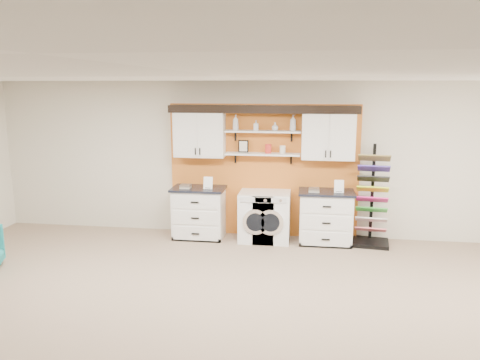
# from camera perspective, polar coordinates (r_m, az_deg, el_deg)

# --- Properties ---
(floor) EXTENTS (10.00, 10.00, 0.00)m
(floor) POSITION_cam_1_polar(r_m,az_deg,el_deg) (5.18, -1.55, -20.16)
(floor) COLOR gray
(floor) RESTS_ON ground
(ceiling) EXTENTS (10.00, 10.00, 0.00)m
(ceiling) POSITION_cam_1_polar(r_m,az_deg,el_deg) (4.42, -1.75, 12.54)
(ceiling) COLOR white
(ceiling) RESTS_ON wall_back
(wall_back) EXTENTS (10.00, 0.00, 10.00)m
(wall_back) POSITION_cam_1_polar(r_m,az_deg,el_deg) (8.49, 2.89, 2.51)
(wall_back) COLOR beige
(wall_back) RESTS_ON floor
(accent_panel) EXTENTS (3.40, 0.07, 2.40)m
(accent_panel) POSITION_cam_1_polar(r_m,az_deg,el_deg) (8.49, 2.85, 1.14)
(accent_panel) COLOR #C66721
(accent_panel) RESTS_ON wall_back
(upper_cabinet_left) EXTENTS (0.90, 0.35, 0.84)m
(upper_cabinet_left) POSITION_cam_1_polar(r_m,az_deg,el_deg) (8.40, -4.95, 5.69)
(upper_cabinet_left) COLOR white
(upper_cabinet_left) RESTS_ON wall_back
(upper_cabinet_right) EXTENTS (0.90, 0.35, 0.84)m
(upper_cabinet_right) POSITION_cam_1_polar(r_m,az_deg,el_deg) (8.20, 10.71, 5.39)
(upper_cabinet_right) COLOR white
(upper_cabinet_right) RESTS_ON wall_back
(shelf_lower) EXTENTS (1.32, 0.28, 0.03)m
(shelf_lower) POSITION_cam_1_polar(r_m,az_deg,el_deg) (8.27, 2.77, 3.18)
(shelf_lower) COLOR white
(shelf_lower) RESTS_ON wall_back
(shelf_upper) EXTENTS (1.32, 0.28, 0.03)m
(shelf_upper) POSITION_cam_1_polar(r_m,az_deg,el_deg) (8.22, 2.80, 5.94)
(shelf_upper) COLOR white
(shelf_upper) RESTS_ON wall_back
(crown_molding) EXTENTS (3.30, 0.41, 0.13)m
(crown_molding) POSITION_cam_1_polar(r_m,az_deg,el_deg) (8.21, 2.83, 8.72)
(crown_molding) COLOR black
(crown_molding) RESTS_ON wall_back
(picture_frame) EXTENTS (0.18, 0.02, 0.22)m
(picture_frame) POSITION_cam_1_polar(r_m,az_deg,el_deg) (8.34, 0.41, 4.13)
(picture_frame) COLOR black
(picture_frame) RESTS_ON shelf_lower
(canister_red) EXTENTS (0.11, 0.11, 0.16)m
(canister_red) POSITION_cam_1_polar(r_m,az_deg,el_deg) (8.25, 3.47, 3.82)
(canister_red) COLOR red
(canister_red) RESTS_ON shelf_lower
(canister_cream) EXTENTS (0.10, 0.10, 0.14)m
(canister_cream) POSITION_cam_1_polar(r_m,az_deg,el_deg) (8.23, 5.21, 3.71)
(canister_cream) COLOR silver
(canister_cream) RESTS_ON shelf_lower
(base_cabinet_left) EXTENTS (0.95, 0.66, 0.93)m
(base_cabinet_left) POSITION_cam_1_polar(r_m,az_deg,el_deg) (8.51, -5.01, -3.95)
(base_cabinet_left) COLOR white
(base_cabinet_left) RESTS_ON floor
(base_cabinet_right) EXTENTS (0.95, 0.66, 0.93)m
(base_cabinet_right) POSITION_cam_1_polar(r_m,az_deg,el_deg) (8.31, 10.40, -4.46)
(base_cabinet_right) COLOR white
(base_cabinet_right) RESTS_ON floor
(washer) EXTENTS (0.63, 0.71, 0.88)m
(washer) POSITION_cam_1_polar(r_m,az_deg,el_deg) (8.35, 2.13, -4.40)
(washer) COLOR white
(washer) RESTS_ON floor
(dryer) EXTENTS (0.63, 0.71, 0.88)m
(dryer) POSITION_cam_1_polar(r_m,az_deg,el_deg) (8.32, 3.91, -4.44)
(dryer) COLOR white
(dryer) RESTS_ON floor
(sample_rack) EXTENTS (0.69, 0.60, 1.74)m
(sample_rack) POSITION_cam_1_polar(r_m,az_deg,el_deg) (8.40, 15.70, -3.97)
(sample_rack) COLOR black
(sample_rack) RESTS_ON floor
(soap_bottle_a) EXTENTS (0.13, 0.13, 0.27)m
(soap_bottle_a) POSITION_cam_1_polar(r_m,az_deg,el_deg) (8.27, -0.54, 7.04)
(soap_bottle_a) COLOR silver
(soap_bottle_a) RESTS_ON shelf_upper
(soap_bottle_b) EXTENTS (0.08, 0.09, 0.18)m
(soap_bottle_b) POSITION_cam_1_polar(r_m,az_deg,el_deg) (8.23, 1.97, 6.68)
(soap_bottle_b) COLOR silver
(soap_bottle_b) RESTS_ON shelf_upper
(soap_bottle_c) EXTENTS (0.15, 0.15, 0.14)m
(soap_bottle_c) POSITION_cam_1_polar(r_m,az_deg,el_deg) (8.20, 4.29, 6.52)
(soap_bottle_c) COLOR silver
(soap_bottle_c) RESTS_ON shelf_upper
(soap_bottle_d) EXTENTS (0.15, 0.15, 0.28)m
(soap_bottle_d) POSITION_cam_1_polar(r_m,az_deg,el_deg) (8.18, 6.47, 6.95)
(soap_bottle_d) COLOR silver
(soap_bottle_d) RESTS_ON shelf_upper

